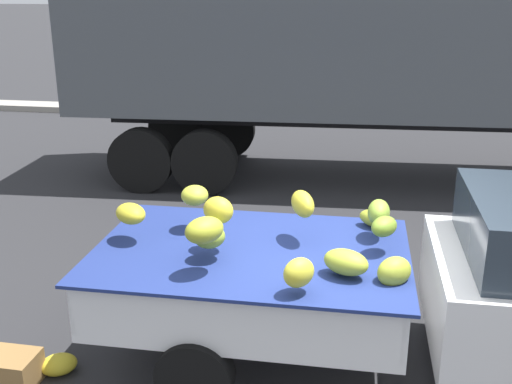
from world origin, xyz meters
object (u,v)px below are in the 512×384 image
at_px(semi_trailer, 424,34).
at_px(produce_crate, 8,370).
at_px(fallen_banana_bunch_near_tailgate, 59,364).
at_px(pickup_truck, 477,286).

height_order(semi_trailer, produce_crate, semi_trailer).
height_order(semi_trailer, fallen_banana_bunch_near_tailgate, semi_trailer).
height_order(fallen_banana_bunch_near_tailgate, produce_crate, produce_crate).
relative_size(pickup_truck, semi_trailer, 0.41).
bearing_deg(fallen_banana_bunch_near_tailgate, semi_trailer, 61.90).
distance_m(fallen_banana_bunch_near_tailgate, produce_crate, 0.42).
bearing_deg(semi_trailer, fallen_banana_bunch_near_tailgate, -121.31).
bearing_deg(produce_crate, fallen_banana_bunch_near_tailgate, 31.79).
distance_m(semi_trailer, fallen_banana_bunch_near_tailgate, 7.80).
bearing_deg(semi_trailer, pickup_truck, -92.17).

